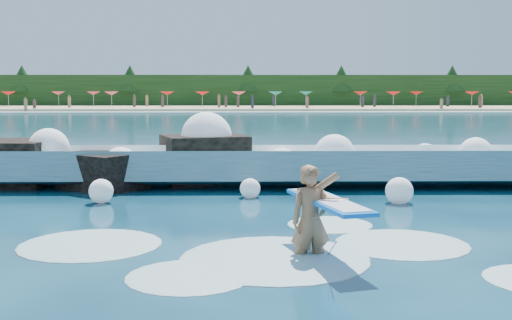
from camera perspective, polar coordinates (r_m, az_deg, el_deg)
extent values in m
plane|color=#07253B|center=(11.86, -7.18, -6.84)|extent=(200.00, 200.00, 0.00)
cube|color=tan|center=(89.52, -1.65, 4.63)|extent=(140.00, 20.00, 0.40)
cube|color=silver|center=(78.54, -1.77, 4.29)|extent=(140.00, 5.00, 0.08)
cube|color=black|center=(99.49, -1.57, 6.12)|extent=(140.00, 4.00, 5.00)
cube|color=teal|center=(17.97, -1.25, -1.02)|extent=(16.15, 2.46, 1.35)
cube|color=white|center=(18.72, -1.24, 0.51)|extent=(16.15, 1.14, 0.63)
cube|color=black|center=(19.56, -21.58, -0.54)|extent=(2.92, 2.28, 1.49)
cube|color=black|center=(17.94, -13.48, -1.21)|extent=(2.62, 2.53, 1.15)
cube|color=black|center=(18.72, -4.59, -0.26)|extent=(2.76, 2.47, 1.61)
imported|color=#956645|center=(10.28, 4.90, -5.46)|extent=(0.73, 0.55, 1.80)
cube|color=#0E74F2|center=(10.30, 6.44, -3.69)|extent=(1.19, 2.52, 0.06)
cube|color=white|center=(10.30, 6.44, -3.61)|extent=(1.04, 2.30, 0.06)
cylinder|color=black|center=(9.17, 6.77, -7.83)|extent=(0.01, 0.91, 0.43)
sphere|color=white|center=(18.95, -17.94, 0.99)|extent=(1.14, 1.14, 1.14)
sphere|color=white|center=(18.00, -11.93, -0.41)|extent=(0.98, 0.98, 0.98)
sphere|color=white|center=(18.63, -4.42, 2.01)|extent=(1.48, 1.48, 1.48)
sphere|color=white|center=(17.87, 2.26, -0.26)|extent=(0.85, 0.85, 0.85)
sphere|color=white|center=(18.31, 6.98, 0.48)|extent=(1.16, 1.16, 1.16)
sphere|color=white|center=(19.22, 14.79, 0.14)|extent=(0.87, 0.87, 0.87)
sphere|color=white|center=(19.19, 18.94, 0.54)|extent=(0.93, 0.93, 0.93)
sphere|color=white|center=(15.64, -13.61, -2.71)|extent=(0.58, 0.58, 0.58)
sphere|color=white|center=(16.03, -0.53, -2.56)|extent=(0.51, 0.51, 0.51)
sphere|color=white|center=(15.60, 12.62, -2.72)|extent=(0.66, 0.66, 0.66)
ellipsoid|color=silver|center=(10.33, 1.65, -8.76)|extent=(3.08, 3.08, 0.15)
ellipsoid|color=silver|center=(9.41, -5.98, -10.28)|extent=(1.86, 1.86, 0.09)
ellipsoid|color=silver|center=(11.55, 12.82, -7.30)|extent=(2.35, 2.35, 0.12)
ellipsoid|color=silver|center=(11.58, -14.52, -7.30)|extent=(2.50, 2.50, 0.12)
ellipsoid|color=silver|center=(12.94, 6.57, -5.72)|extent=(1.72, 1.72, 0.09)
cone|color=red|center=(97.83, -21.16, 5.55)|extent=(2.00, 2.00, 0.50)
cone|color=#DD4158|center=(97.61, -17.16, 5.69)|extent=(2.00, 2.00, 0.50)
cone|color=#DD4158|center=(96.60, -14.26, 5.78)|extent=(2.00, 2.00, 0.50)
cone|color=#DD4158|center=(92.38, -12.73, 5.80)|extent=(2.00, 2.00, 0.50)
cone|color=red|center=(92.07, -7.90, 5.90)|extent=(2.00, 2.00, 0.50)
cone|color=red|center=(90.49, -4.79, 5.93)|extent=(2.00, 2.00, 0.50)
cone|color=#DD4158|center=(90.41, -1.54, 5.95)|extent=(2.00, 2.00, 0.50)
cone|color=#137978|center=(90.54, 1.76, 5.95)|extent=(2.00, 2.00, 0.50)
cone|color=#137978|center=(93.07, 4.45, 5.94)|extent=(2.00, 2.00, 0.50)
cone|color=red|center=(94.00, 9.26, 5.88)|extent=(2.00, 2.00, 0.50)
cone|color=red|center=(91.31, 12.13, 5.81)|extent=(2.00, 2.00, 0.50)
cone|color=red|center=(96.96, 14.06, 5.78)|extent=(2.00, 2.00, 0.50)
cone|color=red|center=(98.15, 18.64, 5.65)|extent=(2.00, 2.00, 0.50)
cube|color=#3F332D|center=(85.55, -14.69, 4.95)|extent=(0.35, 0.22, 1.35)
cube|color=#8C664C|center=(94.81, -19.21, 4.96)|extent=(0.35, 0.22, 1.52)
cube|color=#3F332D|center=(91.06, 14.11, 5.10)|extent=(0.35, 0.22, 1.57)
cube|color=brown|center=(95.34, -14.50, 5.11)|extent=(0.35, 0.22, 1.50)
cube|color=#3F332D|center=(82.29, -2.06, 5.12)|extent=(0.35, 0.22, 1.40)
cube|color=#8C664C|center=(83.09, -9.71, 5.04)|extent=(0.35, 0.22, 1.37)
cube|color=brown|center=(89.41, -4.66, 5.25)|extent=(0.35, 0.22, 1.59)
cube|color=#3F332D|center=(95.06, 21.21, 4.89)|extent=(0.35, 0.22, 1.53)
cube|color=#8C664C|center=(85.46, 8.74, 5.08)|extent=(0.35, 0.22, 1.36)
cube|color=#262633|center=(80.21, 0.29, 4.89)|extent=(0.35, 0.22, 1.48)
cube|color=#8C664C|center=(80.31, -5.61, 4.83)|extent=(0.35, 0.22, 1.38)
cube|color=#3F332D|center=(84.47, -14.11, 4.99)|extent=(0.35, 0.22, 1.46)
cube|color=#8C664C|center=(82.80, -1.60, 5.11)|extent=(0.35, 0.22, 1.36)
cube|color=#262633|center=(91.69, -7.23, 5.23)|extent=(0.35, 0.22, 1.55)
cube|color=brown|center=(88.58, 19.29, 4.91)|extent=(0.35, 0.22, 1.57)
cube|color=#3F332D|center=(91.08, 9.43, 5.21)|extent=(0.35, 0.22, 1.60)
cube|color=#262633|center=(84.58, 3.44, 5.19)|extent=(0.35, 0.22, 1.56)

